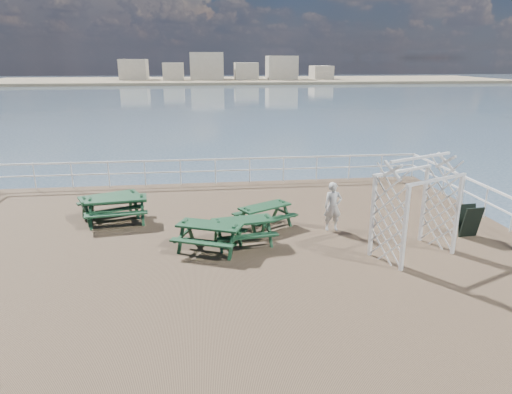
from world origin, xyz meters
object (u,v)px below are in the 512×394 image
Objects in this scene: picnic_table_b at (117,205)px; person at (333,207)px; picnic_table_a at (109,202)px; picnic_table_c at (265,211)px; picnic_table_d at (210,231)px; picnic_table_e at (243,226)px; trellis_arbor at (415,212)px.

person is at bearing -20.01° from picnic_table_b.
picnic_table_a is at bearing 165.21° from person.
picnic_table_b is 4.83m from picnic_table_c.
picnic_table_b is 6.95m from person.
picnic_table_b reaches higher than picnic_table_d.
picnic_table_d reaches higher than picnic_table_e.
picnic_table_a is 7.35m from person.
person is at bearing 39.20° from picnic_table_d.
trellis_arbor reaches higher than picnic_table_b.
picnic_table_d is (2.95, -2.64, -0.04)m from picnic_table_b.
person is (-1.64, 2.08, -0.46)m from trellis_arbor.
picnic_table_e is (3.90, -2.30, -0.06)m from picnic_table_b.
trellis_arbor is 2.69m from person.
picnic_table_e is (-0.82, -1.29, 0.02)m from picnic_table_c.
trellis_arbor is (8.73, -4.03, 0.64)m from picnic_table_a.
picnic_table_b is at bearing -77.02° from picnic_table_a.
picnic_table_b is 1.37× the size of person.
picnic_table_d is 1.01m from picnic_table_e.
picnic_table_c is 0.95× the size of picnic_table_d.
picnic_table_b is at bearing 138.92° from picnic_table_c.
picnic_table_b is 0.95× the size of picnic_table_d.
trellis_arbor reaches higher than person.
picnic_table_a is 1.20× the size of picnic_table_e.
trellis_arbor reaches higher than picnic_table_d.
person reaches higher than picnic_table_e.
picnic_table_c is 0.76× the size of trellis_arbor.
trellis_arbor is at bearing -30.48° from picnic_table_b.
picnic_table_b is 3.96m from picnic_table_d.
person is at bearing 6.13° from picnic_table_e.
picnic_table_a is at bearing 118.88° from picnic_table_b.
picnic_table_c is 2.13m from person.
picnic_table_a is 1.10× the size of picnic_table_b.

